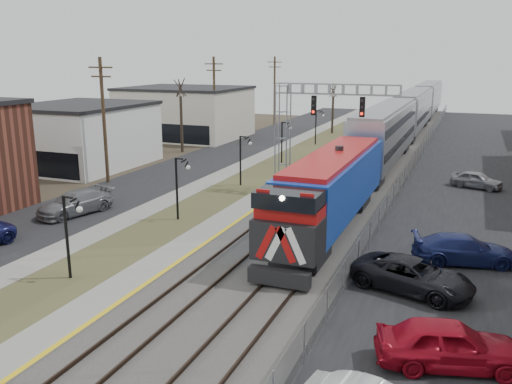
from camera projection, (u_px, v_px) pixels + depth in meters
The scene contains 21 objects.
street_west at pixel (198, 163), 52.18m from camera, with size 7.00×120.00×0.04m, color black.
sidewalk at pixel (241, 166), 50.56m from camera, with size 2.00×120.00×0.08m, color gray.
grass_median at pixel (271, 169), 49.48m from camera, with size 4.00×120.00×0.06m, color #474E29.
platform at pixel (302, 170), 48.39m from camera, with size 2.00×120.00×0.24m, color gray.
ballast_bed at pixel (358, 175), 46.60m from camera, with size 8.00×120.00×0.20m, color #595651.
parking_lot at pixel (511, 188), 42.31m from camera, with size 16.00×120.00×0.04m, color black.
platform_edge at pixel (312, 170), 48.04m from camera, with size 0.24×120.00×0.01m, color gold.
track_near at pixel (335, 171), 47.27m from camera, with size 1.58×120.00×0.15m.
track_far at pixel (376, 174), 46.02m from camera, with size 1.58×120.00×0.15m.
train at pixel (406, 119), 63.05m from camera, with size 3.00×85.85×5.33m.
signal_gantry at pixel (305, 118), 39.94m from camera, with size 9.00×1.07×8.15m.
lampposts at pixel (179, 188), 33.95m from camera, with size 0.14×62.14×4.00m.
utility_poles at pixel (104, 121), 43.03m from camera, with size 0.28×80.28×10.00m.
fence at pixel (409, 171), 44.92m from camera, with size 0.04×120.00×1.60m, color gray.
buildings_west at pixel (35, 143), 45.13m from camera, with size 14.00×67.00×7.00m.
bare_trees at pixel (205, 130), 55.46m from camera, with size 12.30×42.30×5.95m.
car_lot_a at pixel (449, 345), 17.83m from camera, with size 1.93×4.79×1.63m, color maroon.
car_lot_c at pixel (413, 276), 23.60m from camera, with size 2.41×5.23×1.45m, color black.
car_lot_d at pixel (464, 250), 26.82m from camera, with size 2.02×4.98×1.45m, color navy.
car_lot_e at pixel (477, 180), 42.17m from camera, with size 1.54×3.84×1.31m, color gray.
car_street_b at pixel (75, 203), 35.18m from camera, with size 2.11×5.18×1.50m, color slate.
Camera 1 is at (12.69, -10.56, 10.07)m, focal length 38.00 mm.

